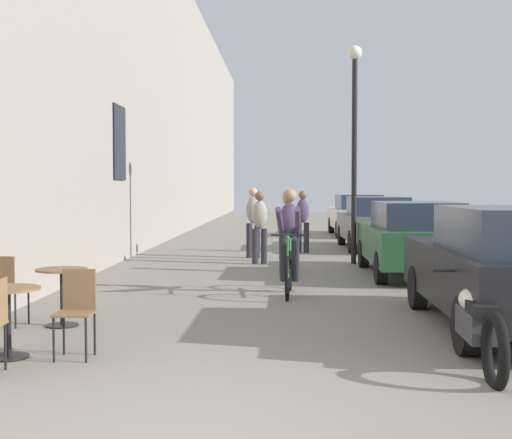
# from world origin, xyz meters

# --- Properties ---
(ground_plane) EXTENTS (88.00, 88.00, 0.00)m
(ground_plane) POSITION_xyz_m (0.00, 0.00, 0.00)
(ground_plane) COLOR gray
(building_facade_left) EXTENTS (0.54, 68.00, 9.58)m
(building_facade_left) POSITION_xyz_m (-3.45, 14.00, 4.79)
(building_facade_left) COLOR gray
(building_facade_left) RESTS_ON ground_plane
(cafe_table_near) EXTENTS (0.64, 0.64, 0.72)m
(cafe_table_near) POSITION_xyz_m (-2.20, 2.15, 0.52)
(cafe_table_near) COLOR black
(cafe_table_near) RESTS_ON ground_plane
(cafe_chair_near_toward_wall) EXTENTS (0.38, 0.38, 0.89)m
(cafe_chair_near_toward_wall) POSITION_xyz_m (-1.52, 2.22, 0.52)
(cafe_chair_near_toward_wall) COLOR black
(cafe_chair_near_toward_wall) RESTS_ON ground_plane
(cafe_table_mid) EXTENTS (0.64, 0.64, 0.72)m
(cafe_table_mid) POSITION_xyz_m (-2.18, 3.80, 0.52)
(cafe_table_mid) COLOR black
(cafe_table_mid) RESTS_ON ground_plane
(cafe_chair_mid_toward_street) EXTENTS (0.43, 0.43, 0.89)m
(cafe_chair_mid_toward_street) POSITION_xyz_m (-2.85, 3.72, 0.52)
(cafe_chair_mid_toward_street) COLOR black
(cafe_chair_mid_toward_street) RESTS_ON ground_plane
(cyclist_on_bicycle) EXTENTS (0.52, 1.76, 1.74)m
(cyclist_on_bicycle) POSITION_xyz_m (0.67, 6.59, 0.81)
(cyclist_on_bicycle) COLOR black
(cyclist_on_bicycle) RESTS_ON ground_plane
(pedestrian_near) EXTENTS (0.35, 0.25, 1.61)m
(pedestrian_near) POSITION_xyz_m (0.66, 9.33, 0.90)
(pedestrian_near) COLOR #26262D
(pedestrian_near) RESTS_ON ground_plane
(pedestrian_mid) EXTENTS (0.36, 0.27, 1.64)m
(pedestrian_mid) POSITION_xyz_m (0.04, 11.01, 0.93)
(pedestrian_mid) COLOR #26262D
(pedestrian_mid) RESTS_ON ground_plane
(pedestrian_far) EXTENTS (0.35, 0.26, 1.72)m
(pedestrian_far) POSITION_xyz_m (-0.17, 12.44, 0.97)
(pedestrian_far) COLOR #26262D
(pedestrian_far) RESTS_ON ground_plane
(pedestrian_furthest) EXTENTS (0.35, 0.25, 1.64)m
(pedestrian_furthest) POSITION_xyz_m (1.08, 13.85, 0.92)
(pedestrian_furthest) COLOR #26262D
(pedestrian_furthest) RESTS_ON ground_plane
(street_lamp) EXTENTS (0.32, 0.32, 4.90)m
(street_lamp) POSITION_xyz_m (2.16, 11.16, 3.11)
(street_lamp) COLOR black
(street_lamp) RESTS_ON ground_plane
(parked_car_nearest) EXTENTS (1.81, 4.24, 1.51)m
(parked_car_nearest) POSITION_xyz_m (3.29, 3.72, 0.78)
(parked_car_nearest) COLOR black
(parked_car_nearest) RESTS_ON ground_plane
(parked_car_second) EXTENTS (1.74, 4.09, 1.45)m
(parked_car_second) POSITION_xyz_m (3.09, 9.02, 0.75)
(parked_car_second) COLOR #23512D
(parked_car_second) RESTS_ON ground_plane
(parked_car_third) EXTENTS (1.84, 4.17, 1.47)m
(parked_car_third) POSITION_xyz_m (3.12, 14.97, 0.76)
(parked_car_third) COLOR #595960
(parked_car_third) RESTS_ON ground_plane
(parked_car_fourth) EXTENTS (1.84, 4.17, 1.47)m
(parked_car_fourth) POSITION_xyz_m (3.18, 20.48, 0.76)
(parked_car_fourth) COLOR beige
(parked_car_fourth) RESTS_ON ground_plane
(parked_motorcycle) EXTENTS (0.62, 2.15, 0.92)m
(parked_motorcycle) POSITION_xyz_m (2.46, 2.04, 0.40)
(parked_motorcycle) COLOR black
(parked_motorcycle) RESTS_ON ground_plane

